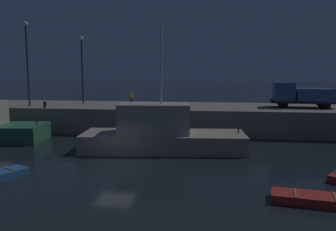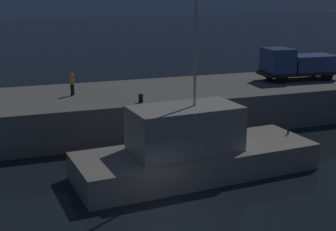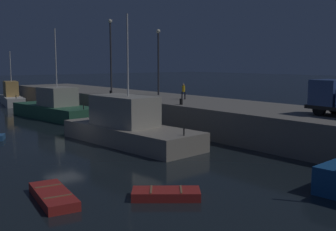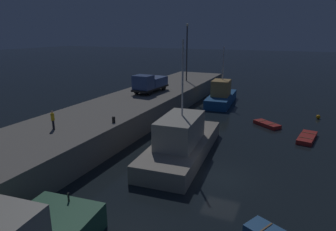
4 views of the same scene
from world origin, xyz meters
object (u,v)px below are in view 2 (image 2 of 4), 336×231
object	(u,v)px
fishing_boat_blue	(193,150)
bollard_central	(141,98)
dockworker	(72,82)
utility_truck	(297,64)

from	to	relation	value
fishing_boat_blue	bollard_central	bearing A→B (deg)	98.35
dockworker	fishing_boat_blue	bearing A→B (deg)	-64.80
fishing_boat_blue	dockworker	size ratio (longest dim) A/B	8.05
bollard_central	dockworker	bearing A→B (deg)	136.29
fishing_boat_blue	dockworker	distance (m)	10.68
dockworker	bollard_central	distance (m)	4.98
fishing_boat_blue	utility_truck	world-z (taller)	fishing_boat_blue
dockworker	bollard_central	size ratio (longest dim) A/B	2.96
fishing_boat_blue	dockworker	world-z (taller)	fishing_boat_blue
dockworker	bollard_central	bearing A→B (deg)	-43.71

